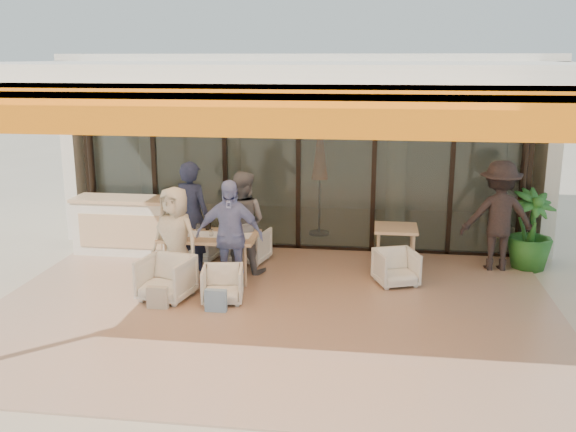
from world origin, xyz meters
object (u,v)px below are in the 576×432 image
host_counter (126,225)px  diner_periwinkle (229,236)px  chair_far_right (248,244)px  standing_woman (498,216)px  chair_far_left (201,244)px  diner_cream (175,238)px  diner_navy (192,216)px  chair_near_right (222,283)px  chair_near_left (166,276)px  side_chair (396,266)px  diner_grey (242,222)px  side_table (396,233)px  potted_palm (530,230)px  dining_table (210,238)px

host_counter → diner_periwinkle: (2.27, -1.60, 0.33)m
chair_far_right → standing_woman: bearing=-165.1°
diner_periwinkle → chair_far_right: bearing=86.5°
chair_far_left → diner_cream: bearing=101.2°
diner_navy → diner_periwinkle: bearing=150.8°
chair_near_right → diner_periwinkle: bearing=80.8°
chair_near_left → side_chair: (3.34, 1.08, -0.05)m
diner_navy → side_chair: diner_navy is taller
host_counter → diner_grey: bearing=-17.2°
standing_woman → side_table: bearing=3.9°
diner_cream → diner_periwinkle: (0.84, 0.00, 0.07)m
diner_navy → chair_far_left: bearing=-72.2°
host_counter → side_table: size_ratio=2.48×
diner_cream → side_chair: (3.34, 0.58, -0.48)m
diner_cream → side_table: (3.34, 1.33, -0.16)m
side_chair → potted_palm: bearing=6.5°
chair_far_right → diner_navy: size_ratio=0.36×
diner_periwinkle → chair_near_left: bearing=-152.8°
diner_periwinkle → potted_palm: size_ratio=1.28×
side_table → potted_palm: potted_palm is taller
diner_grey → diner_cream: size_ratio=1.06×
side_chair → diner_periwinkle: bearing=172.7°
chair_far_left → host_counter: bearing=3.2°
chair_far_left → diner_cream: 1.49m
chair_far_right → diner_grey: bearing=102.5°
chair_far_right → side_chair: 2.63m
side_chair → potted_palm: 2.51m
standing_woman → chair_far_left: bearing=-2.3°
diner_navy → standing_woman: size_ratio=0.99×
side_table → potted_palm: 2.25m
chair_far_left → side_table: 3.36m
diner_cream → standing_woman: standing_woman is taller
chair_far_right → potted_palm: potted_palm is taller
diner_navy → chair_near_right: bearing=138.7°
chair_near_left → diner_periwinkle: 1.10m
host_counter → diner_navy: (1.43, -0.70, 0.39)m
dining_table → diner_navy: 0.65m
chair_far_right → diner_grey: (0.00, -0.50, 0.51)m
dining_table → diner_navy: bearing=133.0°
dining_table → diner_periwinkle: bearing=-47.0°
dining_table → potted_palm: potted_palm is taller
host_counter → diner_cream: diner_cream is taller
chair_far_left → potted_palm: potted_palm is taller
side_table → standing_woman: (1.66, 0.24, 0.29)m
side_table → side_chair: (0.00, -0.75, -0.33)m
host_counter → chair_near_right: size_ratio=3.12×
diner_cream → diner_periwinkle: diner_periwinkle is taller
chair_near_right → diner_periwinkle: size_ratio=0.34×
chair_far_right → chair_near_left: 2.08m
host_counter → chair_near_right: bearing=-42.8°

